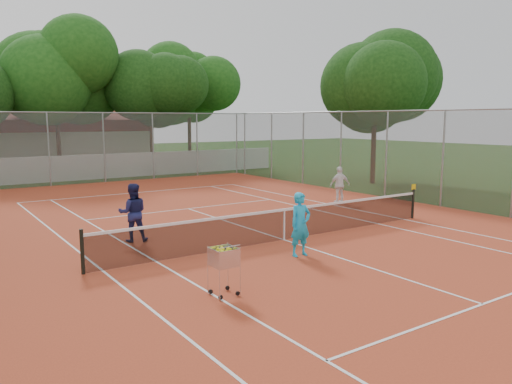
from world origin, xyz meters
TOP-DOWN VIEW (x-y plane):
  - ground at (0.00, 0.00)m, footprint 120.00×120.00m
  - court_pad at (0.00, 0.00)m, footprint 18.00×34.00m
  - court_lines at (0.00, 0.00)m, footprint 10.98×23.78m
  - tennis_net at (0.00, 0.00)m, footprint 11.88×0.10m
  - perimeter_fence at (0.00, 0.00)m, footprint 18.00×34.00m
  - boundary_wall at (0.00, 19.00)m, footprint 26.00×0.30m
  - clubhouse at (-2.00, 29.00)m, footprint 16.40×9.00m
  - tropical_trees at (0.00, 22.00)m, footprint 29.00×19.00m
  - player_near at (-0.71, -1.63)m, footprint 0.63×0.42m
  - player_far_left at (-3.80, 2.40)m, footprint 1.01×0.89m
  - player_far_right at (6.06, 3.96)m, footprint 1.00×0.60m
  - ball_hopper at (-3.93, -3.09)m, footprint 0.64×0.64m

SIDE VIEW (x-z plane):
  - ground at x=0.00m, z-range 0.00..0.00m
  - court_pad at x=0.00m, z-range 0.00..0.02m
  - court_lines at x=0.00m, z-range 0.02..0.03m
  - tennis_net at x=0.00m, z-range 0.02..1.00m
  - ball_hopper at x=-3.93m, z-range 0.02..1.12m
  - boundary_wall at x=0.00m, z-range 0.00..1.50m
  - player_far_right at x=6.06m, z-range 0.02..1.61m
  - player_near at x=-0.71m, z-range 0.02..1.72m
  - player_far_left at x=-3.80m, z-range 0.02..1.76m
  - perimeter_fence at x=0.00m, z-range 0.00..4.00m
  - clubhouse at x=-2.00m, z-range 0.00..4.40m
  - tropical_trees at x=0.00m, z-range 0.00..10.00m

